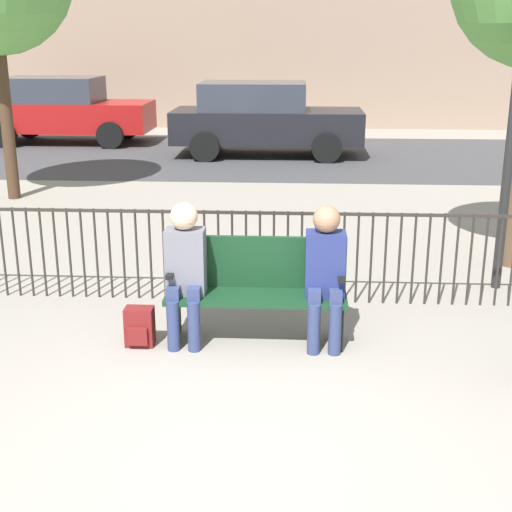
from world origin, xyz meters
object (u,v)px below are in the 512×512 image
Objects in this scene: park_bench at (257,287)px; backpack at (140,327)px; seated_person_0 at (185,265)px; parked_car_1 at (63,109)px; parked_car_0 at (263,118)px; seated_person_1 at (325,268)px.

park_bench reaches higher than backpack.
park_bench is at bearing 12.22° from backpack.
parked_car_1 is at bearing 112.40° from seated_person_0.
seated_person_1 is at bearing -84.29° from parked_car_0.
seated_person_0 is at bearing 179.98° from seated_person_1.
parked_car_1 is at bearing 110.56° from backpack.
seated_person_0 is at bearing -91.03° from parked_car_0.
parked_car_1 is at bearing 115.10° from park_bench.
parked_car_1 is (-5.52, 11.79, 0.35)m from park_bench.
backpack is at bearing -176.60° from seated_person_1.
parked_car_0 reaches higher than park_bench.
seated_person_0 is 0.30× the size of parked_car_0.
parked_car_0 is at bearing -18.28° from parked_car_1.
parked_car_0 is (-0.43, 10.11, 0.35)m from park_bench.
parked_car_1 reaches higher than backpack.
seated_person_0 is 0.69m from backpack.
parked_car_1 reaches higher than seated_person_0.
park_bench is 1.26× the size of seated_person_1.
parked_car_0 is at bearing 92.42° from park_bench.
seated_person_1 reaches higher than backpack.
seated_person_0 is (-0.61, -0.12, 0.23)m from park_bench.
seated_person_0 is 0.30× the size of parked_car_1.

